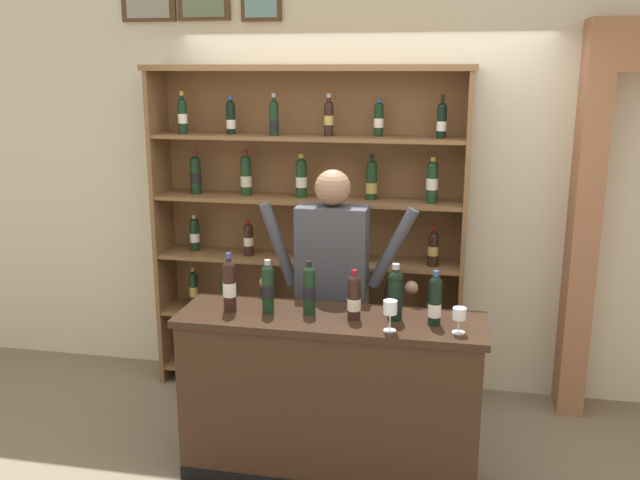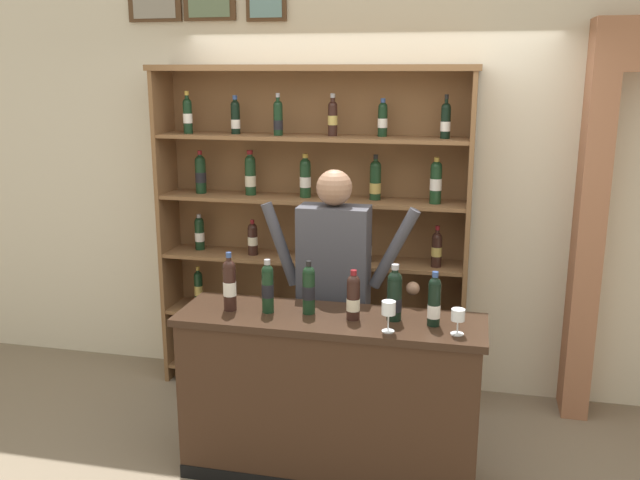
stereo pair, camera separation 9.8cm
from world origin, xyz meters
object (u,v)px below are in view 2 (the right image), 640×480
Objects in this scene: wine_glass_right at (389,310)px; shopkeeper at (334,275)px; tasting_bottle_vin_santo at (353,297)px; tasting_counter at (330,397)px; tasting_bottle_chianti at (309,289)px; tasting_bottle_riserva at (230,284)px; wine_glass_spare at (458,316)px; tasting_bottle_bianco at (268,287)px; tasting_bottle_grappa at (394,295)px; wine_shelf at (312,223)px; tasting_bottle_super_tuscan at (434,301)px.

shopkeeper is at bearing 123.44° from wine_glass_right.
tasting_bottle_vin_santo is 1.68× the size of wine_glass_right.
tasting_counter is 1.00× the size of shopkeeper.
tasting_bottle_chianti reaches higher than wine_glass_right.
tasting_bottle_riserva is 2.47× the size of wine_glass_spare.
shopkeeper is at bearing 45.59° from tasting_bottle_riserva.
tasting_bottle_riserva reaches higher than tasting_bottle_bianco.
wine_glass_spare is at bearing -21.64° from tasting_bottle_grappa.
tasting_bottle_riserva is at bearing -178.27° from tasting_counter.
tasting_bottle_chianti is at bearing -179.89° from tasting_bottle_grappa.
wine_glass_right is at bearing -92.65° from tasting_bottle_grappa.
shopkeeper is 0.70m from tasting_bottle_riserva.
shopkeeper is at bearing 84.07° from tasting_bottle_chianti.
wine_shelf is 1.45m from tasting_bottle_super_tuscan.
tasting_bottle_bianco is 0.97× the size of tasting_bottle_grappa.
tasting_bottle_bianco is 1.04m from wine_glass_spare.
tasting_bottle_vin_santo reaches higher than wine_glass_spare.
wine_glass_spare is (1.05, -1.22, -0.16)m from wine_shelf.
wine_shelf is 7.67× the size of tasting_bottle_chianti.
tasting_bottle_chianti is 0.49m from wine_glass_right.
tasting_bottle_vin_santo is (0.25, -0.04, -0.02)m from tasting_bottle_chianti.
shopkeeper is 0.80m from tasting_bottle_super_tuscan.
tasting_bottle_bianco reaches higher than wine_glass_spare.
tasting_counter is 6.12× the size of tasting_bottle_vin_santo.
tasting_bottle_riserva is 1.07× the size of tasting_bottle_grappa.
tasting_bottle_chianti reaches higher than tasting_bottle_vin_santo.
wine_glass_right reaches higher than tasting_counter.
tasting_counter is at bearing 176.08° from tasting_bottle_vin_santo.
tasting_bottle_grappa is 0.37m from wine_glass_spare.
tasting_bottle_chianti is at bearing 170.62° from wine_glass_spare.
tasting_bottle_grappa reaches higher than tasting_counter.
tasting_bottle_chianti is at bearing 8.18° from tasting_bottle_bianco.
tasting_counter is 5.74× the size of tasting_bottle_super_tuscan.
tasting_counter is at bearing -175.18° from tasting_bottle_grappa.
tasting_bottle_grappa is (0.35, 0.03, 0.62)m from tasting_counter.
tasting_bottle_grappa is 1.06× the size of tasting_bottle_super_tuscan.
tasting_counter is 0.62m from tasting_bottle_vin_santo.
tasting_bottle_vin_santo reaches higher than tasting_counter.
wine_glass_right is at bearing -60.81° from wine_shelf.
tasting_bottle_chianti is 1.82× the size of wine_glass_right.
tasting_bottle_bianco is 0.23m from tasting_bottle_chianti.
tasting_bottle_bianco reaches higher than wine_glass_right.
shopkeeper reaches higher than tasting_bottle_bianco.
wine_shelf reaches higher than wine_glass_spare.
wine_glass_spare is (0.13, -0.10, -0.04)m from tasting_bottle_super_tuscan.
shopkeeper is at bearing 60.76° from tasting_bottle_bianco.
tasting_bottle_bianco reaches higher than tasting_counter.
shopkeeper is (-0.08, 0.48, 0.57)m from tasting_counter.
tasting_counter is at bearing 1.73° from tasting_bottle_riserva.
wine_glass_spare is at bearing -9.86° from tasting_bottle_vin_santo.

